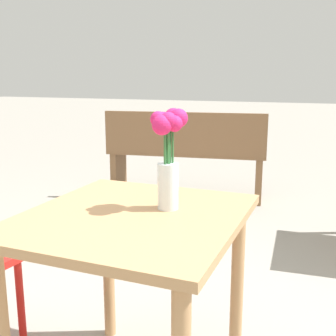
% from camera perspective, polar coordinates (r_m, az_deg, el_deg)
% --- Properties ---
extents(table_front, '(0.72, 0.78, 0.72)m').
position_cam_1_polar(table_front, '(1.45, -4.69, -10.71)').
color(table_front, tan).
rests_on(table_front, ground_plane).
extents(flower_vase, '(0.11, 0.14, 0.34)m').
position_cam_1_polar(flower_vase, '(1.41, 0.05, 2.13)').
color(flower_vase, silver).
rests_on(flower_vase, table_front).
extents(bench_near, '(1.57, 0.62, 0.85)m').
position_cam_1_polar(bench_near, '(4.04, 2.31, 2.10)').
color(bench_near, brown).
rests_on(bench_near, ground_plane).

